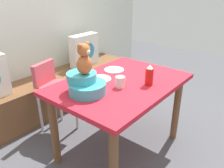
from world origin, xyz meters
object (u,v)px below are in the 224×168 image
at_px(infant_seat_teal, 85,84).
at_px(ketchup_bottle, 149,75).
at_px(dinner_plate_far, 100,79).
at_px(dinner_plate_near, 114,70).
at_px(highchair, 55,88).
at_px(dining_table, 120,93).
at_px(coffee_mug, 120,82).
at_px(pillow_floral_right, 84,50).
at_px(teddy_bear, 84,60).

bearing_deg(infant_seat_teal, ketchup_bottle, -34.55).
height_order(ketchup_bottle, dinner_plate_far, ketchup_bottle).
bearing_deg(dinner_plate_near, highchair, 125.04).
distance_m(dining_table, infant_seat_teal, 0.40).
bearing_deg(dinner_plate_near, ketchup_bottle, -100.18).
bearing_deg(dining_table, ketchup_bottle, -65.34).
relative_size(dining_table, coffee_mug, 10.16).
xyz_separation_m(infant_seat_teal, coffee_mug, (0.26, -0.15, -0.02)).
bearing_deg(pillow_floral_right, teddy_bear, -133.75).
bearing_deg(dinner_plate_near, coffee_mug, -133.51).
height_order(pillow_floral_right, teddy_bear, teddy_bear).
bearing_deg(ketchup_bottle, highchair, 106.22).
relative_size(ketchup_bottle, coffee_mug, 1.54).
height_order(pillow_floral_right, dinner_plate_far, pillow_floral_right).
bearing_deg(dinner_plate_far, highchair, 99.99).
bearing_deg(highchair, teddy_bear, -104.68).
relative_size(pillow_floral_right, highchair, 0.56).
xyz_separation_m(coffee_mug, dinner_plate_far, (0.01, 0.24, -0.04)).
bearing_deg(pillow_floral_right, ketchup_bottle, -112.49).
bearing_deg(teddy_bear, ketchup_bottle, -34.50).
distance_m(pillow_floral_right, highchair, 0.96).
xyz_separation_m(teddy_bear, coffee_mug, (0.26, -0.15, -0.23)).
relative_size(teddy_bear, coffee_mug, 2.08).
height_order(infant_seat_teal, dinner_plate_near, infant_seat_teal).
xyz_separation_m(infant_seat_teal, dinner_plate_far, (0.27, 0.09, -0.07)).
bearing_deg(infant_seat_teal, dinner_plate_far, 18.10).
xyz_separation_m(infant_seat_teal, ketchup_bottle, (0.45, -0.31, 0.02)).
bearing_deg(highchair, dinner_plate_far, -80.01).
distance_m(infant_seat_teal, teddy_bear, 0.21).
bearing_deg(dining_table, dinner_plate_far, 113.99).
bearing_deg(teddy_bear, highchair, 75.32).
relative_size(highchair, ketchup_bottle, 4.27).
relative_size(dining_table, ketchup_bottle, 6.59).
xyz_separation_m(teddy_bear, dinner_plate_near, (0.53, 0.14, -0.27)).
xyz_separation_m(pillow_floral_right, ketchup_bottle, (-0.57, -1.38, 0.15)).
distance_m(highchair, infant_seat_teal, 0.74).
bearing_deg(dinner_plate_near, teddy_bear, -165.39).
relative_size(highchair, infant_seat_teal, 2.39).
relative_size(pillow_floral_right, dinner_plate_far, 2.20).
distance_m(highchair, ketchup_bottle, 1.05).
bearing_deg(ketchup_bottle, pillow_floral_right, 67.51).
xyz_separation_m(pillow_floral_right, infant_seat_teal, (-1.03, -1.07, 0.13)).
height_order(infant_seat_teal, ketchup_bottle, ketchup_bottle).
bearing_deg(pillow_floral_right, dining_table, -120.31).
relative_size(pillow_floral_right, dining_table, 0.36).
height_order(dining_table, teddy_bear, teddy_bear).
height_order(dining_table, ketchup_bottle, ketchup_bottle).
distance_m(ketchup_bottle, dinner_plate_far, 0.45).
distance_m(infant_seat_teal, dinner_plate_far, 0.29).
bearing_deg(dinner_plate_near, dinner_plate_far, -169.23).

